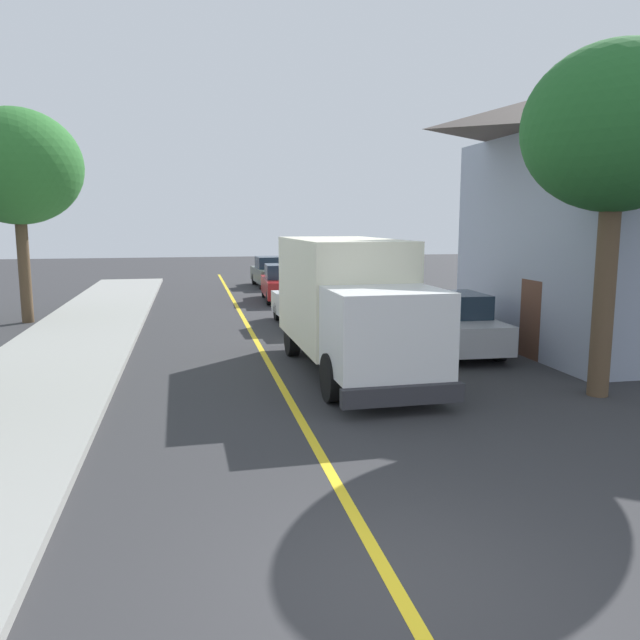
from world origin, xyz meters
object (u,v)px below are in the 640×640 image
parked_car_far (271,272)px  parked_van_across (451,324)px  parked_car_near (307,303)px  parked_car_mid (283,284)px  street_tree_down_block (17,167)px  box_truck (349,299)px  street_tree_far_side (616,131)px

parked_car_far → parked_van_across: (2.66, -18.72, 0.00)m
parked_car_near → parked_car_mid: 7.00m
parked_car_near → street_tree_down_block: (-9.80, 2.70, 4.71)m
parked_car_far → parked_van_across: size_ratio=1.00×
box_truck → parked_car_far: (0.71, 20.27, -0.97)m
street_tree_far_side → box_truck: bearing=144.7°
parked_car_near → parked_car_mid: (0.22, 6.99, 0.00)m
box_truck → street_tree_far_side: bearing=-35.3°
parked_van_across → street_tree_far_side: bearing=-75.6°
parked_car_far → street_tree_far_side: 24.29m
box_truck → parked_van_across: bearing=24.7°
box_truck → street_tree_far_side: street_tree_far_side is taller
parked_car_mid → parked_car_far: same height
parked_car_near → street_tree_far_side: size_ratio=0.63×
parked_car_far → street_tree_down_block: bearing=-133.7°
parked_car_far → street_tree_down_block: size_ratio=0.59×
parked_car_mid → box_truck: bearing=-91.8°
parked_van_across → street_tree_down_block: bearing=148.4°
box_truck → street_tree_down_block: bearing=135.2°
parked_car_far → parked_car_near: bearing=-92.1°
parked_van_across → street_tree_down_block: 15.91m
street_tree_down_block → parked_car_near: bearing=-15.4°
parked_car_near → street_tree_down_block: bearing=164.6°
parked_car_mid → parked_car_far: (0.27, 6.47, 0.00)m
parked_car_near → parked_car_mid: bearing=88.2°
box_truck → street_tree_far_side: (4.59, -3.26, 3.64)m
parked_car_near → parked_van_across: bearing=-59.1°
parked_car_mid → street_tree_far_side: size_ratio=0.63×
parked_van_across → parked_car_far: bearing=98.1°
street_tree_far_side → parked_car_mid: bearing=103.7°
parked_car_near → parked_car_far: 13.47m
parked_car_near → street_tree_far_side: (4.37, -10.07, 4.62)m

